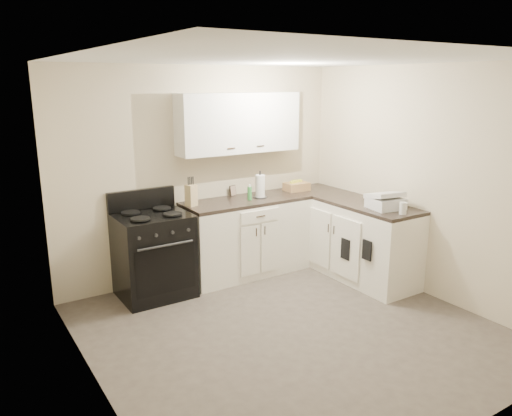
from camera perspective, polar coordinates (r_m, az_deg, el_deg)
floor at (r=4.94m, az=3.98°, el=-13.72°), size 3.60×3.60×0.00m
ceiling at (r=4.37m, az=4.56°, el=16.65°), size 3.60×3.60×0.00m
wall_back at (r=6.00m, az=-6.14°, el=3.94°), size 3.60×0.00×3.60m
wall_right at (r=5.74m, az=18.81°, el=2.79°), size 0.00×3.60×3.60m
wall_left at (r=3.73m, az=-18.47°, el=-3.06°), size 0.00×3.60×3.60m
wall_front at (r=3.30m, az=23.45°, el=-5.78°), size 3.60×0.00×3.60m
base_cabinets_back at (r=6.13m, az=-1.12°, el=-3.45°), size 1.55×0.60×0.90m
base_cabinets_right at (r=6.27m, az=10.45°, el=-3.30°), size 0.60×1.90×0.90m
countertop_back at (r=6.01m, az=-1.15°, el=0.83°), size 1.55×0.60×0.04m
countertop_right at (r=6.15m, az=10.65°, el=0.89°), size 0.60×1.90×0.04m
upper_cabinets at (r=5.99m, az=-1.95°, el=9.70°), size 1.55×0.30×0.70m
stove at (r=5.61m, az=-11.60°, el=-5.37°), size 0.77×0.66×0.93m
knife_block at (r=5.70m, az=-7.42°, el=1.46°), size 0.14×0.13×0.25m
paper_towel at (r=6.06m, az=0.47°, el=2.49°), size 0.12×0.12×0.28m
soap_bottle at (r=5.95m, az=-0.73°, el=1.68°), size 0.06×0.06×0.16m
picture_frame at (r=6.19m, az=-2.66°, el=2.01°), size 0.11×0.07×0.13m
wicker_basket at (r=6.50m, az=4.66°, el=2.46°), size 0.32×0.22×0.10m
countertop_grill at (r=5.73m, az=14.59°, el=0.55°), size 0.39×0.37×0.13m
glass_jar at (r=5.54m, az=16.45°, el=-0.02°), size 0.09×0.09×0.13m
oven_mitt_near at (r=5.60m, az=12.56°, el=-4.73°), size 0.02×0.13×0.22m
oven_mitt_far at (r=5.85m, az=10.20°, el=-4.65°), size 0.02×0.14×0.24m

